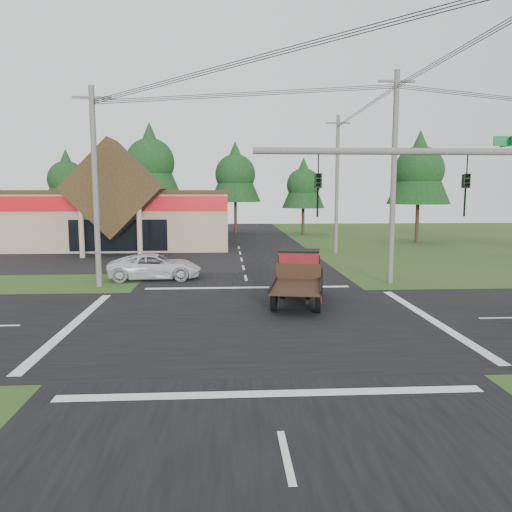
{
  "coord_description": "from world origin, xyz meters",
  "views": [
    {
      "loc": [
        -1.11,
        -18.97,
        5.08
      ],
      "look_at": [
        0.21,
        3.25,
        2.2
      ],
      "focal_mm": 35.0,
      "sensor_mm": 36.0,
      "label": 1
    }
  ],
  "objects": [
    {
      "name": "ground",
      "position": [
        0.0,
        0.0,
        0.0
      ],
      "size": [
        120.0,
        120.0,
        0.0
      ],
      "primitive_type": "plane",
      "color": "#294A1A",
      "rests_on": "ground"
    },
    {
      "name": "road_ns",
      "position": [
        0.0,
        0.0,
        0.01
      ],
      "size": [
        12.0,
        120.0,
        0.02
      ],
      "primitive_type": "cube",
      "color": "black",
      "rests_on": "ground"
    },
    {
      "name": "road_ew",
      "position": [
        0.0,
        0.0,
        0.01
      ],
      "size": [
        120.0,
        12.0,
        0.02
      ],
      "primitive_type": "cube",
      "color": "black",
      "rests_on": "ground"
    },
    {
      "name": "parking_apron",
      "position": [
        -14.0,
        19.0,
        0.01
      ],
      "size": [
        28.0,
        14.0,
        0.02
      ],
      "primitive_type": "cube",
      "color": "black",
      "rests_on": "ground"
    },
    {
      "name": "cvs_building",
      "position": [
        -15.7,
        29.57,
        2.78
      ],
      "size": [
        30.4,
        18.2,
        9.19
      ],
      "color": "tan",
      "rests_on": "ground"
    },
    {
      "name": "utility_pole_nw",
      "position": [
        -8.0,
        8.0,
        5.39
      ],
      "size": [
        2.0,
        0.3,
        10.5
      ],
      "color": "#595651",
      "rests_on": "ground"
    },
    {
      "name": "utility_pole_ne",
      "position": [
        8.0,
        8.0,
        5.89
      ],
      "size": [
        2.0,
        0.3,
        11.5
      ],
      "color": "#595651",
      "rests_on": "ground"
    },
    {
      "name": "utility_pole_n",
      "position": [
        8.0,
        22.0,
        5.74
      ],
      "size": [
        2.0,
        0.3,
        11.2
      ],
      "color": "#595651",
      "rests_on": "ground"
    },
    {
      "name": "tree_row_b",
      "position": [
        -20.0,
        42.0,
        6.7
      ],
      "size": [
        5.6,
        5.6,
        10.1
      ],
      "color": "#332316",
      "rests_on": "ground"
    },
    {
      "name": "tree_row_c",
      "position": [
        -10.0,
        41.0,
        8.72
      ],
      "size": [
        7.28,
        7.28,
        13.13
      ],
      "color": "#332316",
      "rests_on": "ground"
    },
    {
      "name": "tree_row_d",
      "position": [
        0.0,
        42.0,
        7.38
      ],
      "size": [
        6.16,
        6.16,
        11.11
      ],
      "color": "#332316",
      "rests_on": "ground"
    },
    {
      "name": "tree_row_e",
      "position": [
        8.0,
        40.0,
        6.03
      ],
      "size": [
        5.04,
        5.04,
        9.09
      ],
      "color": "#332316",
      "rests_on": "ground"
    },
    {
      "name": "tree_side_ne",
      "position": [
        18.0,
        30.0,
        7.38
      ],
      "size": [
        6.16,
        6.16,
        11.11
      ],
      "color": "#332316",
      "rests_on": "ground"
    },
    {
      "name": "antique_flatbed_truck",
      "position": [
        2.12,
        3.25,
        1.19
      ],
      "size": [
        3.22,
        6.0,
        2.38
      ],
      "primitive_type": null,
      "rotation": [
        0.0,
        0.0,
        -0.19
      ],
      "color": "#5B0D17",
      "rests_on": "ground"
    },
    {
      "name": "white_pickup",
      "position": [
        -5.31,
        10.13,
        0.74
      ],
      "size": [
        5.47,
        2.79,
        1.48
      ],
      "primitive_type": "imported",
      "rotation": [
        0.0,
        0.0,
        1.63
      ],
      "color": "silver",
      "rests_on": "ground"
    }
  ]
}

